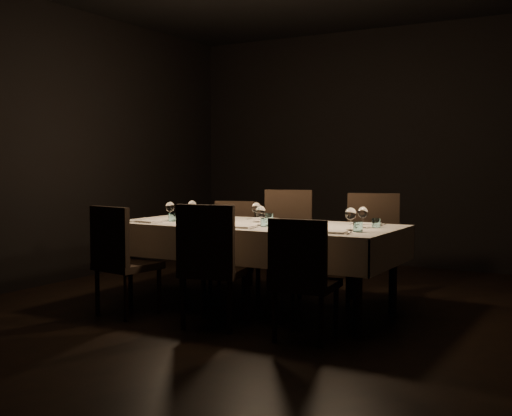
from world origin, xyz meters
The scene contains 14 objects.
room centered at (0.00, 0.00, 1.50)m, with size 5.01×6.01×3.01m.
dining_table centered at (0.00, 0.00, 0.69)m, with size 2.52×1.12×0.76m.
chair_near_left centered at (-0.85, -0.82, 0.52)m, with size 0.51×0.51×0.94m.
place_setting_near_left centered at (-0.85, -0.22, 0.83)m, with size 0.32×0.40×0.18m.
chair_near_center centered at (0.04, -0.77, 0.54)m, with size 0.55×0.55×0.98m.
place_setting_near_center centered at (0.12, -0.22, 0.83)m, with size 0.32×0.40×0.17m.
chair_near_right centered at (0.83, -0.77, 0.50)m, with size 0.47×0.47×0.90m.
place_setting_near_right centered at (0.95, -0.22, 0.83)m, with size 0.35×0.41×0.19m.
chair_far_left centered at (-0.71, 0.75, 0.50)m, with size 0.54×0.54×0.90m.
place_setting_far_left centered at (-0.77, 0.22, 0.83)m, with size 0.33×0.40×0.18m.
chair_far_center centered at (-0.12, 0.80, 0.56)m, with size 0.60×0.60×1.03m.
place_setting_far_center centered at (-0.06, 0.22, 0.83)m, with size 0.34×0.40×0.18m.
chair_far_right centered at (0.80, 0.78, 0.55)m, with size 0.61×0.61×1.01m.
place_setting_far_right centered at (0.96, 0.22, 0.83)m, with size 0.33×0.40×0.18m.
Camera 1 is at (2.83, -4.90, 1.30)m, focal length 45.00 mm.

